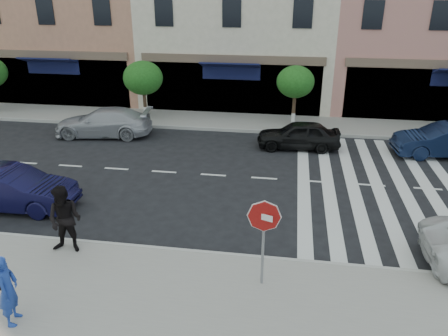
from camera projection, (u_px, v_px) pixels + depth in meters
ground at (190, 227)px, 13.49m from camera, size 120.00×120.00×0.00m
sidewalk_near at (154, 306)px, 10.05m from camera, size 60.00×4.50×0.15m
sidewalk_far at (236, 122)px, 23.47m from camera, size 60.00×3.00×0.15m
building_centre at (242, 9)px, 26.89m from camera, size 11.00×9.00×11.00m
street_tree_wb at (143, 78)px, 23.13m from camera, size 2.10×2.10×3.06m
street_tree_c at (295, 82)px, 21.97m from camera, size 1.90×1.90×3.04m
stop_sign at (264, 224)px, 10.06m from camera, size 0.76×0.32×2.28m
photographer at (8, 290)px, 9.19m from camera, size 0.53×0.68×1.66m
walker at (65, 220)px, 11.66m from camera, size 0.95×0.75×1.92m
car_near_mid at (11, 189)px, 14.37m from camera, size 4.26×1.59×1.39m
car_far_left at (103, 122)px, 21.33m from camera, size 4.87×2.43×1.36m
car_far_mid at (298, 135)px, 19.69m from camera, size 3.76×1.66×1.26m
car_far_right at (446, 140)px, 18.77m from camera, size 4.43×1.94×1.42m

